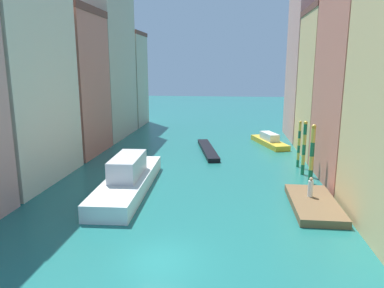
% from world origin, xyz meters
% --- Properties ---
extents(ground_plane, '(154.00, 154.00, 0.00)m').
position_xyz_m(ground_plane, '(0.00, 24.50, 0.00)').
color(ground_plane, '#1E6B66').
extents(building_left_1, '(6.82, 10.66, 17.88)m').
position_xyz_m(building_left_1, '(-14.37, 11.60, 8.95)').
color(building_left_1, beige).
rests_on(building_left_1, ground).
extents(building_left_2, '(6.82, 8.56, 15.60)m').
position_xyz_m(building_left_2, '(-14.37, 21.55, 7.81)').
color(building_left_2, '#C6705B').
rests_on(building_left_2, ground).
extents(building_left_3, '(6.82, 11.89, 19.90)m').
position_xyz_m(building_left_3, '(-14.37, 31.73, 9.96)').
color(building_left_3, '#BCB299').
rests_on(building_left_3, ground).
extents(building_left_4, '(6.82, 7.29, 14.90)m').
position_xyz_m(building_left_4, '(-14.37, 41.70, 7.46)').
color(building_left_4, '#BCB299').
rests_on(building_left_4, ground).
extents(building_right_1, '(6.82, 9.51, 17.69)m').
position_xyz_m(building_right_1, '(14.37, 14.56, 8.85)').
color(building_right_1, '#C6705B').
rests_on(building_right_1, ground).
extents(building_right_2, '(6.82, 8.80, 15.54)m').
position_xyz_m(building_right_2, '(14.37, 23.74, 7.78)').
color(building_right_2, '#DBB77A').
rests_on(building_right_2, ground).
extents(building_right_3, '(6.82, 9.69, 22.29)m').
position_xyz_m(building_right_3, '(14.37, 33.39, 11.16)').
color(building_right_3, tan).
rests_on(building_right_3, ground).
extents(waterfront_dock, '(3.01, 6.73, 0.51)m').
position_xyz_m(waterfront_dock, '(9.22, 8.01, 0.26)').
color(waterfront_dock, brown).
rests_on(waterfront_dock, ground).
extents(person_on_dock, '(0.36, 0.36, 1.42)m').
position_xyz_m(person_on_dock, '(9.10, 8.77, 1.16)').
color(person_on_dock, white).
rests_on(person_on_dock, waterfront_dock).
extents(mooring_pole_0, '(0.38, 0.38, 4.97)m').
position_xyz_m(mooring_pole_0, '(10.05, 13.37, 2.54)').
color(mooring_pole_0, '#197247').
rests_on(mooring_pole_0, ground).
extents(mooring_pole_1, '(0.34, 0.34, 4.87)m').
position_xyz_m(mooring_pole_1, '(9.89, 15.89, 2.49)').
color(mooring_pole_1, '#197247').
rests_on(mooring_pole_1, ground).
extents(mooring_pole_2, '(0.28, 0.28, 4.51)m').
position_xyz_m(mooring_pole_2, '(9.89, 18.37, 2.30)').
color(mooring_pole_2, '#197247').
rests_on(mooring_pole_2, ground).
extents(vaporetto_white, '(3.55, 12.79, 2.77)m').
position_xyz_m(vaporetto_white, '(-4.47, 10.00, 0.94)').
color(vaporetto_white, white).
rests_on(vaporetto_white, ground).
extents(gondola_black, '(3.22, 9.98, 0.46)m').
position_xyz_m(gondola_black, '(0.81, 23.74, 0.23)').
color(gondola_black, black).
rests_on(gondola_black, ground).
extents(motorboat_0, '(4.20, 7.76, 1.51)m').
position_xyz_m(motorboat_0, '(8.13, 28.23, 0.53)').
color(motorboat_0, gold).
rests_on(motorboat_0, ground).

